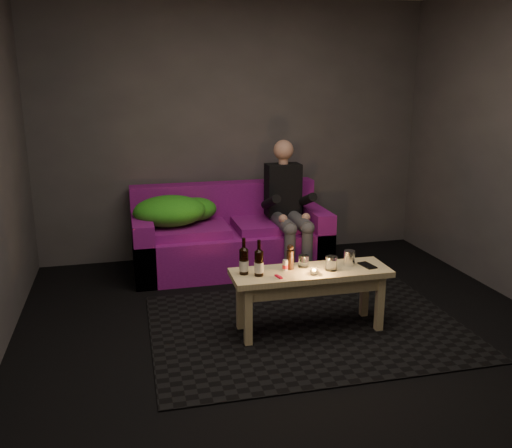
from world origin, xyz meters
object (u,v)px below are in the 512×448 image
at_px(beer_bottle_b, 259,263).
at_px(person, 287,204).
at_px(coffee_table, 310,281).
at_px(beer_bottle_a, 244,261).
at_px(sofa, 230,239).
at_px(steel_cup, 349,258).

bearing_deg(beer_bottle_b, person, 65.30).
bearing_deg(coffee_table, beer_bottle_a, 175.69).
bearing_deg(sofa, steel_cup, -68.13).
relative_size(person, steel_cup, 11.15).
height_order(beer_bottle_a, steel_cup, beer_bottle_a).
height_order(sofa, steel_cup, sofa).
relative_size(beer_bottle_a, beer_bottle_b, 1.02).
bearing_deg(steel_cup, beer_bottle_a, 179.74).
relative_size(sofa, beer_bottle_a, 7.02).
relative_size(person, coffee_table, 1.07).
relative_size(person, beer_bottle_a, 4.68).
height_order(beer_bottle_b, steel_cup, beer_bottle_b).
bearing_deg(beer_bottle_a, beer_bottle_b, -30.65).
bearing_deg(coffee_table, beer_bottle_b, -177.14).
distance_m(coffee_table, beer_bottle_a, 0.52).
height_order(sofa, coffee_table, sofa).
relative_size(beer_bottle_b, steel_cup, 2.33).
bearing_deg(beer_bottle_a, sofa, 82.51).
relative_size(person, beer_bottle_b, 4.79).
height_order(sofa, beer_bottle_a, sofa).
bearing_deg(sofa, beer_bottle_b, -93.75).
xyz_separation_m(person, steel_cup, (0.06, -1.35, -0.12)).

